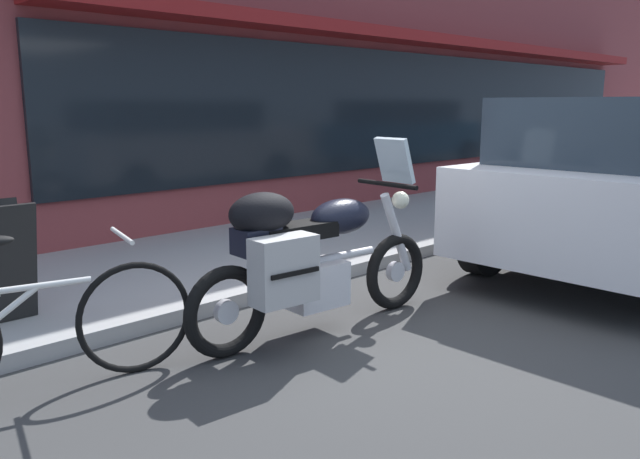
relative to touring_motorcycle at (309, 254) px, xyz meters
name	(u,v)px	position (x,y,z in m)	size (l,w,h in m)	color
ground_plane	(381,333)	(0.41, -0.34, -0.60)	(80.00, 80.00, 0.00)	#363636
storefront_building	(432,15)	(6.36, 3.57, 2.53)	(19.90, 0.90, 6.40)	brown
sidewalk_curb	(579,185)	(9.41, 2.12, -0.54)	(30.00, 2.58, 0.12)	#969696
touring_motorcycle	(309,254)	(0.00, 0.00, 0.00)	(2.21, 0.62, 1.39)	black
parked_bicycle	(38,329)	(-1.73, 0.42, -0.22)	(1.74, 0.60, 0.94)	black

